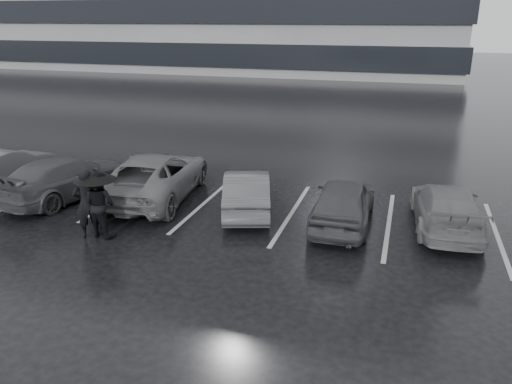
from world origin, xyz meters
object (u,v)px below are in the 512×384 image
object	(u,v)px
car_main	(343,202)
car_west_c	(66,177)
car_west_d	(3,167)
car_west_b	(155,176)
pedestrian_left	(87,203)
car_west_a	(247,191)
pedestrian_right	(100,204)
car_east	(447,207)

from	to	relation	value
car_main	car_west_c	world-z (taller)	car_west_c
car_west_d	car_west_c	bearing A→B (deg)	175.29
car_main	car_west_b	world-z (taller)	car_west_b
pedestrian_left	car_west_b	bearing A→B (deg)	-137.59
car_west_a	pedestrian_left	xyz separation A→B (m)	(-3.40, -2.97, 0.31)
car_west_b	car_west_d	distance (m)	5.57
car_west_b	pedestrian_right	bearing A→B (deg)	84.32
car_west_b	car_east	distance (m)	8.77
pedestrian_left	pedestrian_right	world-z (taller)	pedestrian_left
car_west_b	car_west_a	bearing A→B (deg)	168.58
car_west_a	car_west_c	xyz separation A→B (m)	(-5.89, -0.54, 0.05)
car_west_d	car_east	xyz separation A→B (m)	(14.33, 0.53, -0.03)
car_east	pedestrian_left	size ratio (longest dim) A/B	2.25
car_west_b	car_main	bearing A→B (deg)	168.97
car_west_a	car_west_d	xyz separation A→B (m)	(-8.72, -0.14, 0.02)
car_west_d	pedestrian_right	bearing A→B (deg)	157.80
car_west_a	pedestrian_right	distance (m)	4.21
pedestrian_left	pedestrian_right	bearing A→B (deg)	161.88
car_west_b	car_west_c	distance (m)	2.84
car_west_d	car_east	size ratio (longest dim) A/B	0.93
car_main	car_west_c	xyz separation A→B (m)	(-8.76, -0.35, 0.01)
car_west_a	pedestrian_left	world-z (taller)	pedestrian_left
car_west_c	car_west_b	bearing A→B (deg)	-151.64
car_west_c	pedestrian_right	bearing A→B (deg)	152.42
car_west_d	car_west_b	bearing A→B (deg)	-172.46
car_main	pedestrian_right	size ratio (longest dim) A/B	2.20
car_west_c	car_west_d	bearing A→B (deg)	3.76
car_main	car_west_a	size ratio (longest dim) A/B	1.04
pedestrian_left	car_main	bearing A→B (deg)	160.43
car_west_b	car_west_c	world-z (taller)	car_west_b
car_west_a	pedestrian_left	bearing A→B (deg)	23.64
pedestrian_left	pedestrian_right	distance (m)	0.33
car_west_a	car_east	world-z (taller)	car_west_a
car_main	car_east	size ratio (longest dim) A/B	0.93
car_east	car_west_b	bearing A→B (deg)	-3.42
car_west_b	pedestrian_left	world-z (taller)	pedestrian_left
car_west_c	pedestrian_right	world-z (taller)	pedestrian_right
car_west_d	pedestrian_left	xyz separation A→B (m)	(5.32, -2.83, 0.29)
pedestrian_right	car_west_d	bearing A→B (deg)	-14.86
car_main	car_west_d	xyz separation A→B (m)	(-11.59, 0.06, -0.02)
car_east	car_west_c	bearing A→B (deg)	0.40
car_east	pedestrian_right	distance (m)	9.29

